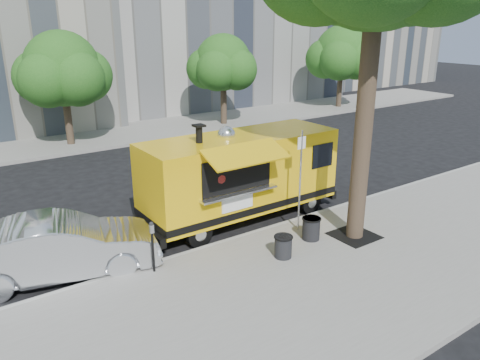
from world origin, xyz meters
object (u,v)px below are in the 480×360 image
object	(u,v)px
sign_post	(300,175)
food_truck	(240,174)
far_tree_b	(62,69)
sedan	(61,247)
trash_bin_left	(283,246)
trash_bin_right	(311,228)
far_tree_d	(342,53)
parking_meter	(152,241)
far_tree_c	(223,63)

from	to	relation	value
sign_post	food_truck	size ratio (longest dim) A/B	0.46
far_tree_b	food_truck	world-z (taller)	far_tree_b
sign_post	sedan	bearing A→B (deg)	166.33
trash_bin_left	far_tree_b	bearing A→B (deg)	94.08
trash_bin_right	sedan	bearing A→B (deg)	160.36
far_tree_b	sedan	xyz separation A→B (m)	(-3.82, -12.70, -3.06)
far_tree_b	far_tree_d	distance (m)	19.00
far_tree_d	parking_meter	world-z (taller)	far_tree_d
far_tree_c	food_truck	world-z (taller)	far_tree_c
sign_post	trash_bin_right	xyz separation A→B (m)	(-0.12, -0.68, -1.35)
far_tree_d	food_truck	distance (m)	21.30
far_tree_b	far_tree_d	world-z (taller)	far_tree_d
sign_post	far_tree_d	bearing A→B (deg)	40.70
far_tree_c	far_tree_d	size ratio (longest dim) A/B	0.92
far_tree_d	sign_post	size ratio (longest dim) A/B	1.88
far_tree_c	sign_post	world-z (taller)	far_tree_c
far_tree_d	food_truck	xyz separation A→B (m)	(-17.24, -12.28, -2.37)
sedan	far_tree_d	bearing A→B (deg)	-47.93
sign_post	parking_meter	distance (m)	4.64
far_tree_b	parking_meter	size ratio (longest dim) A/B	4.12
far_tree_b	parking_meter	xyz separation A→B (m)	(-2.00, -14.05, -2.85)
sedan	trash_bin_right	world-z (taller)	sedan
far_tree_c	parking_meter	bearing A→B (deg)	-128.66
far_tree_b	sign_post	bearing A→B (deg)	-79.85
sign_post	trash_bin_right	bearing A→B (deg)	-100.39
far_tree_b	far_tree_d	size ratio (longest dim) A/B	0.97
far_tree_b	sedan	size ratio (longest dim) A/B	1.18
food_truck	trash_bin_right	size ratio (longest dim) A/B	10.18
far_tree_c	sedan	xyz separation A→B (m)	(-12.82, -12.40, -2.95)
food_truck	sedan	world-z (taller)	food_truck
far_tree_d	trash_bin_left	distance (m)	23.74
food_truck	trash_bin_right	world-z (taller)	food_truck
far_tree_d	trash_bin_right	xyz separation A→B (m)	(-16.57, -14.83, -3.40)
far_tree_b	sedan	bearing A→B (deg)	-106.75
far_tree_c	parking_meter	xyz separation A→B (m)	(-11.00, -13.75, -2.74)
far_tree_b	sign_post	size ratio (longest dim) A/B	1.83
sedan	trash_bin_left	xyz separation A→B (m)	(4.91, -2.60, -0.30)
far_tree_d	trash_bin_right	distance (m)	22.50
parking_meter	trash_bin_left	xyz separation A→B (m)	(3.09, -1.25, -0.51)
food_truck	parking_meter	bearing A→B (deg)	-156.31
sign_post	trash_bin_left	distance (m)	2.27
far_tree_b	sign_post	distance (m)	14.61
far_tree_c	trash_bin_left	bearing A→B (deg)	-117.80
food_truck	trash_bin_left	distance (m)	3.17
food_truck	far_tree_c	bearing A→B (deg)	58.87
parking_meter	food_truck	distance (m)	4.15
parking_meter	far_tree_c	bearing A→B (deg)	51.34
far_tree_c	sedan	world-z (taller)	far_tree_c
far_tree_b	food_truck	xyz separation A→B (m)	(1.76, -12.38, -2.31)
food_truck	sedan	bearing A→B (deg)	-176.96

